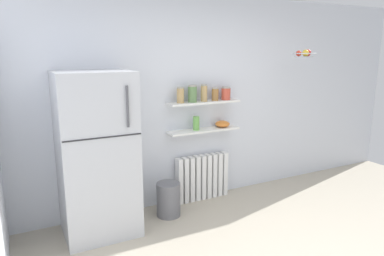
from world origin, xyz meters
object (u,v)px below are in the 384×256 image
radiator (202,177)px  storage_jar_0 (180,95)px  storage_jar_2 (204,93)px  shelf_bowl (222,124)px  storage_jar_4 (226,93)px  storage_jar_3 (215,94)px  trash_bin (168,199)px  refrigerator (97,155)px  vase (196,123)px  hanging_fruit_basket (304,54)px  storage_jar_1 (192,94)px

radiator → storage_jar_0: storage_jar_0 is taller
storage_jar_2 → shelf_bowl: 0.50m
storage_jar_4 → shelf_bowl: (-0.04, 0.00, -0.40)m
storage_jar_2 → storage_jar_3: storage_jar_2 is taller
radiator → trash_bin: 0.65m
refrigerator → vase: size_ratio=9.85×
vase → storage_jar_4: bearing=0.0°
storage_jar_4 → hanging_fruit_basket: hanging_fruit_basket is taller
radiator → trash_bin: radiator is taller
trash_bin → shelf_bowl: bearing=14.4°
storage_jar_1 → storage_jar_4: 0.48m
storage_jar_3 → storage_jar_1: bearing=180.0°
refrigerator → vase: (1.29, 0.23, 0.17)m
radiator → vase: 0.75m
refrigerator → vase: bearing=10.0°
storage_jar_0 → storage_jar_3: size_ratio=1.16×
vase → hanging_fruit_basket: hanging_fruit_basket is taller
storage_jar_3 → vase: (-0.27, -0.00, -0.35)m
refrigerator → hanging_fruit_basket: hanging_fruit_basket is taller
storage_jar_2 → vase: (-0.11, 0.00, -0.37)m
storage_jar_2 → storage_jar_0: bearing=180.0°
storage_jar_3 → vase: bearing=-180.0°
trash_bin → hanging_fruit_basket: 2.48m
radiator → storage_jar_1: (-0.16, -0.03, 1.11)m
storage_jar_3 → refrigerator: bearing=-171.7°
radiator → hanging_fruit_basket: 2.05m
shelf_bowl → trash_bin: 1.20m
storage_jar_1 → trash_bin: (-0.43, -0.22, -1.21)m
radiator → hanging_fruit_basket: size_ratio=2.47×
storage_jar_1 → shelf_bowl: 0.61m
shelf_bowl → storage_jar_1: bearing=180.0°
storage_jar_0 → storage_jar_2: (0.32, 0.00, 0.01)m
refrigerator → vase: refrigerator is taller
trash_bin → hanging_fruit_basket: size_ratio=1.38×
refrigerator → storage_jar_0: size_ratio=8.81×
storage_jar_3 → storage_jar_4: size_ratio=1.01×
storage_jar_1 → vase: size_ratio=1.20×
storage_jar_0 → shelf_bowl: bearing=0.0°
storage_jar_3 → storage_jar_4: (0.16, -0.00, -0.00)m
vase → shelf_bowl: 0.39m
storage_jar_0 → trash_bin: 1.25m
radiator → storage_jar_4: size_ratio=4.34×
refrigerator → radiator: 1.53m
storage_jar_0 → storage_jar_1: size_ratio=0.93×
storage_jar_4 → hanging_fruit_basket: 1.11m
refrigerator → storage_jar_4: size_ratio=10.32×
storage_jar_3 → storage_jar_2: bearing=-180.0°
refrigerator → storage_jar_0: 1.22m
vase → shelf_bowl: (0.39, 0.00, -0.05)m
storage_jar_1 → storage_jar_0: bearing=-180.0°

